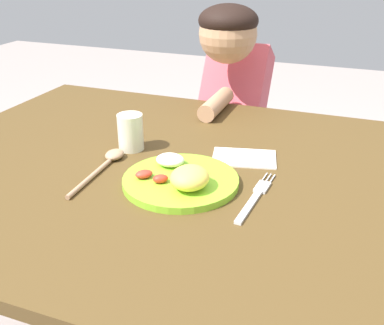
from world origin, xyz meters
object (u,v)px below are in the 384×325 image
at_px(plate, 181,179).
at_px(drinking_cup, 131,132).
at_px(fork, 255,197).
at_px(spoon, 107,161).
at_px(person, 233,131).

xyz_separation_m(plate, drinking_cup, (-0.19, 0.13, 0.03)).
xyz_separation_m(fork, spoon, (-0.35, 0.03, 0.01)).
bearing_deg(plate, spoon, 170.71).
height_order(plate, fork, plate).
distance_m(fork, spoon, 0.35).
bearing_deg(fork, plate, 95.25).
height_order(spoon, person, person).
bearing_deg(spoon, fork, -97.30).
relative_size(fork, drinking_cup, 2.42).
bearing_deg(spoon, drinking_cup, -7.83).
bearing_deg(fork, drinking_cup, 73.74).
xyz_separation_m(fork, drinking_cup, (-0.34, 0.13, 0.04)).
height_order(spoon, drinking_cup, drinking_cup).
height_order(fork, drinking_cup, drinking_cup).
bearing_deg(drinking_cup, spoon, -95.32).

